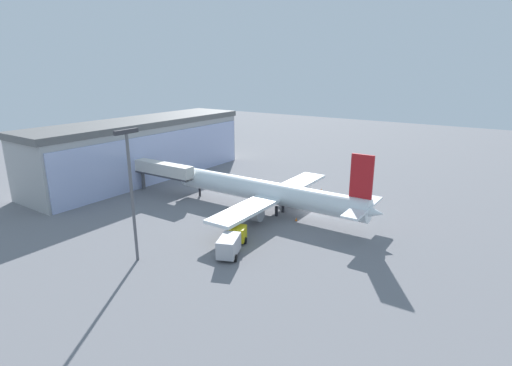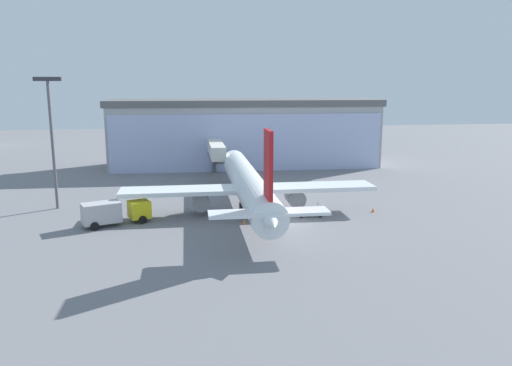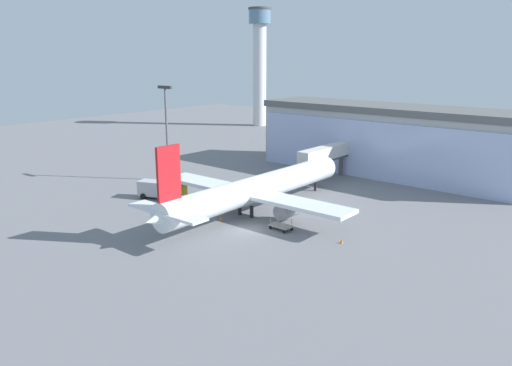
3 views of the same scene
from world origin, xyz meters
name	(u,v)px [view 2 (image 2 of 3)]	position (x,y,z in m)	size (l,w,h in m)	color
ground	(288,223)	(0.00, 0.00, 0.00)	(240.00, 240.00, 0.00)	slate
terminal_building	(245,133)	(0.00, 39.61, 6.17)	(50.00, 13.85, 12.34)	#A8A8A8
jet_bridge	(216,151)	(-6.21, 27.76, 4.55)	(2.27, 14.01, 5.92)	silver
apron_light_mast	(51,130)	(-27.17, 10.64, 9.73)	(3.20, 0.40, 16.09)	#59595E
airplane	(248,185)	(-3.80, 5.87, 3.30)	(30.23, 37.88, 11.35)	white
catering_truck	(114,212)	(-19.18, 2.15, 1.47)	(7.60, 4.69, 2.65)	yellow
baggage_cart	(310,212)	(3.06, 2.54, 0.50)	(2.90, 1.78, 1.50)	#9E998C
safety_cone_nose	(244,222)	(-5.01, 0.25, 0.28)	(0.36, 0.36, 0.55)	orange
safety_cone_wingtip	(373,210)	(11.17, 3.28, 0.28)	(0.36, 0.36, 0.55)	orange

